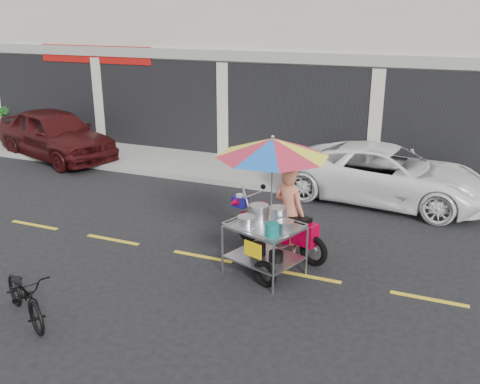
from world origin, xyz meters
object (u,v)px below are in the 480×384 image
at_px(white_pickup, 386,174).
at_px(near_bicycle, 25,295).
at_px(food_vendor_rig, 277,184).
at_px(maroon_sedan, 55,134).

height_order(white_pickup, near_bicycle, white_pickup).
xyz_separation_m(near_bicycle, food_vendor_rig, (2.81, 3.05, 1.14)).
height_order(near_bicycle, food_vendor_rig, food_vendor_rig).
height_order(maroon_sedan, white_pickup, maroon_sedan).
distance_m(maroon_sedan, white_pickup, 9.91).
xyz_separation_m(white_pickup, near_bicycle, (-4.10, -7.33, -0.27)).
bearing_deg(maroon_sedan, near_bicycle, -123.68).
bearing_deg(food_vendor_rig, white_pickup, 92.48).
relative_size(maroon_sedan, near_bicycle, 2.95).
distance_m(near_bicycle, food_vendor_rig, 4.31).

